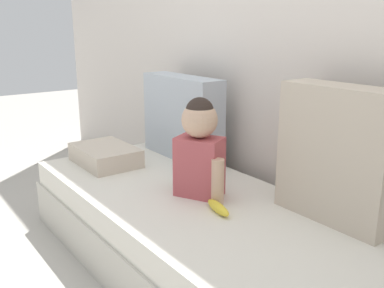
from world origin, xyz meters
TOP-DOWN VIEW (x-y plane):
  - ground_plane at (0.00, 0.00)m, footprint 12.00×12.00m
  - couch at (0.00, 0.00)m, footprint 1.92×0.84m
  - throw_pillow_left at (-0.53, 0.32)m, footprint 0.59×0.16m
  - throw_pillow_right at (0.53, 0.32)m, footprint 0.48×0.16m
  - toddler at (0.01, 0.04)m, footprint 0.32×0.21m
  - banana at (0.21, -0.01)m, footprint 0.18×0.08m
  - folded_blanket at (-0.68, -0.11)m, footprint 0.40×0.28m

SIDE VIEW (x-z plane):
  - ground_plane at x=0.00m, z-range 0.00..0.00m
  - couch at x=0.00m, z-range 0.00..0.36m
  - banana at x=0.21m, z-range 0.36..0.40m
  - folded_blanket at x=-0.68m, z-range 0.36..0.46m
  - toddler at x=0.01m, z-range 0.37..0.82m
  - throw_pillow_left at x=-0.53m, z-range 0.36..0.84m
  - throw_pillow_right at x=0.53m, z-range 0.36..0.90m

